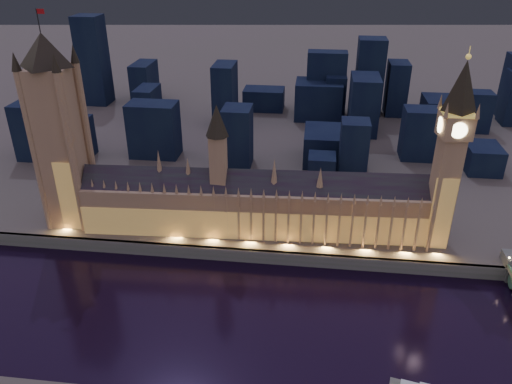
# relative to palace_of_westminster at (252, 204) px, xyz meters

# --- Properties ---
(ground_plane) EXTENTS (2000.00, 2000.00, 0.00)m
(ground_plane) POSITION_rel_palace_of_westminster_xyz_m (-1.65, -61.74, -26.37)
(ground_plane) COLOR black
(ground_plane) RESTS_ON ground
(north_bank) EXTENTS (2000.00, 960.00, 8.00)m
(north_bank) POSITION_rel_palace_of_westminster_xyz_m (-1.65, 458.26, -22.37)
(north_bank) COLOR #4E4A3D
(north_bank) RESTS_ON ground
(embankment_wall) EXTENTS (2000.00, 2.50, 8.00)m
(embankment_wall) POSITION_rel_palace_of_westminster_xyz_m (-1.65, -20.74, -22.37)
(embankment_wall) COLOR #495743
(embankment_wall) RESTS_ON ground
(palace_of_westminster) EXTENTS (202.00, 30.15, 78.00)m
(palace_of_westminster) POSITION_rel_palace_of_westminster_xyz_m (0.00, 0.00, 0.00)
(palace_of_westminster) COLOR #967454
(palace_of_westminster) RESTS_ON north_bank
(victoria_tower) EXTENTS (31.68, 31.68, 125.67)m
(victoria_tower) POSITION_rel_palace_of_westminster_xyz_m (-111.65, 0.19, 44.08)
(victoria_tower) COLOR #967454
(victoria_tower) RESTS_ON north_bank
(elizabeth_tower) EXTENTS (18.00, 18.00, 111.65)m
(elizabeth_tower) POSITION_rel_palace_of_westminster_xyz_m (106.35, 0.19, 43.93)
(elizabeth_tower) COLOR #967454
(elizabeth_tower) RESTS_ON north_bank
(city_backdrop) EXTENTS (473.01, 215.63, 89.26)m
(city_backdrop) POSITION_rel_palace_of_westminster_xyz_m (28.33, 185.77, 5.15)
(city_backdrop) COLOR black
(city_backdrop) RESTS_ON north_bank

